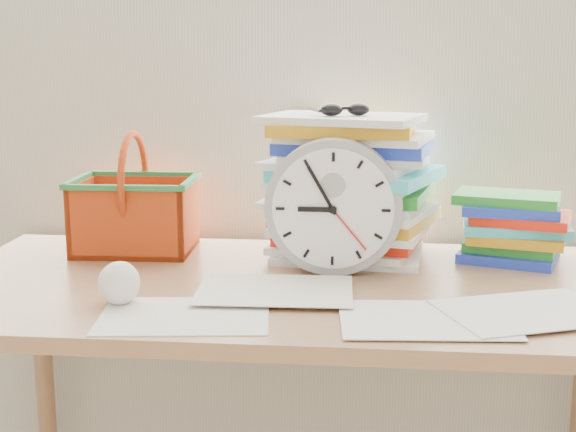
# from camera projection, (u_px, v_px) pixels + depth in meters

# --- Properties ---
(curtain) EXTENTS (2.40, 0.01, 2.50)m
(curtain) POSITION_uv_depth(u_px,v_px,m) (309.00, 4.00, 1.83)
(curtain) COLOR beige
(curtain) RESTS_ON room_shell
(desk) EXTENTS (1.40, 0.70, 0.75)m
(desk) POSITION_uv_depth(u_px,v_px,m) (293.00, 318.00, 1.58)
(desk) COLOR #956946
(desk) RESTS_ON ground
(paper_stack) EXTENTS (0.41, 0.36, 0.31)m
(paper_stack) POSITION_uv_depth(u_px,v_px,m) (349.00, 186.00, 1.75)
(paper_stack) COLOR white
(paper_stack) RESTS_ON desk
(clock) EXTENTS (0.27, 0.05, 0.27)m
(clock) POSITION_uv_depth(u_px,v_px,m) (334.00, 207.00, 1.61)
(clock) COLOR #98989C
(clock) RESTS_ON desk
(sunglasses) EXTENTS (0.15, 0.14, 0.03)m
(sunglasses) POSITION_uv_depth(u_px,v_px,m) (345.00, 109.00, 1.67)
(sunglasses) COLOR black
(sunglasses) RESTS_ON paper_stack
(book_stack) EXTENTS (0.28, 0.24, 0.14)m
(book_stack) POSITION_uv_depth(u_px,v_px,m) (512.00, 227.00, 1.72)
(book_stack) COLOR white
(book_stack) RESTS_ON desk
(basket) EXTENTS (0.27, 0.22, 0.26)m
(basket) POSITION_uv_depth(u_px,v_px,m) (134.00, 193.00, 1.79)
(basket) COLOR #D64814
(basket) RESTS_ON desk
(crumpled_ball) EXTENTS (0.08, 0.08, 0.08)m
(crumpled_ball) POSITION_uv_depth(u_px,v_px,m) (119.00, 283.00, 1.43)
(crumpled_ball) COLOR white
(crumpled_ball) RESTS_ON desk
(scattered_papers) EXTENTS (1.26, 0.42, 0.02)m
(scattered_papers) POSITION_uv_depth(u_px,v_px,m) (293.00, 279.00, 1.57)
(scattered_papers) COLOR white
(scattered_papers) RESTS_ON desk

